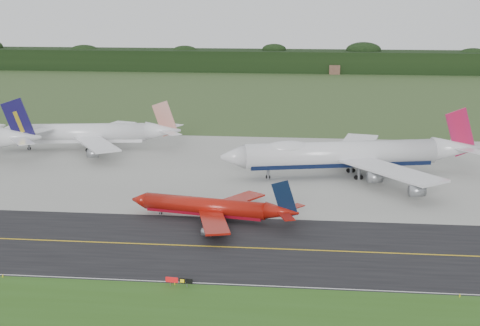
% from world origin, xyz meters
% --- Properties ---
extents(ground, '(600.00, 600.00, 0.00)m').
position_xyz_m(ground, '(0.00, 0.00, 0.00)').
color(ground, '#334A22').
rests_on(ground, ground).
extents(taxiway, '(400.00, 32.00, 0.02)m').
position_xyz_m(taxiway, '(0.00, -4.00, 0.01)').
color(taxiway, black).
rests_on(taxiway, ground).
extents(apron, '(400.00, 78.00, 0.01)m').
position_xyz_m(apron, '(0.00, 51.00, 0.01)').
color(apron, gray).
rests_on(apron, ground).
extents(taxiway_centreline, '(400.00, 0.40, 0.00)m').
position_xyz_m(taxiway_centreline, '(0.00, -4.00, 0.03)').
color(taxiway_centreline, gold).
rests_on(taxiway_centreline, taxiway).
extents(taxiway_edge_line, '(400.00, 0.25, 0.00)m').
position_xyz_m(taxiway_edge_line, '(0.00, -19.50, 0.03)').
color(taxiway_edge_line, silver).
rests_on(taxiway_edge_line, taxiway).
extents(horizon_treeline, '(700.00, 25.00, 12.00)m').
position_xyz_m(horizon_treeline, '(0.00, 273.76, 5.47)').
color(horizon_treeline, black).
rests_on(horizon_treeline, ground).
extents(jet_ba_747, '(64.79, 52.75, 16.44)m').
position_xyz_m(jet_ba_747, '(26.53, 46.09, 5.59)').
color(jet_ba_747, silver).
rests_on(jet_ba_747, ground).
extents(jet_red_737, '(34.57, 27.82, 9.37)m').
position_xyz_m(jet_red_737, '(-1.97, 10.24, 2.59)').
color(jet_red_737, maroon).
rests_on(jet_red_737, ground).
extents(jet_star_tail, '(52.88, 43.81, 13.96)m').
position_xyz_m(jet_star_tail, '(-46.04, 68.12, 4.65)').
color(jet_star_tail, silver).
rests_on(jet_star_tail, ground).
extents(taxiway_sign, '(4.24, 0.59, 1.42)m').
position_xyz_m(taxiway_sign, '(-2.97, -21.05, 1.00)').
color(taxiway_sign, slate).
rests_on(taxiway_sign, ground).
extents(edge_marker_left, '(0.16, 0.16, 0.50)m').
position_xyz_m(edge_marker_left, '(-31.28, -20.50, 0.25)').
color(edge_marker_left, yellow).
rests_on(edge_marker_left, ground).
extents(edge_marker_center, '(0.16, 0.16, 0.50)m').
position_xyz_m(edge_marker_center, '(-3.75, -20.50, 0.25)').
color(edge_marker_center, yellow).
rests_on(edge_marker_center, ground).
extents(edge_marker_right, '(0.16, 0.16, 0.50)m').
position_xyz_m(edge_marker_right, '(38.93, -20.50, 0.25)').
color(edge_marker_right, yellow).
rests_on(edge_marker_right, ground).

